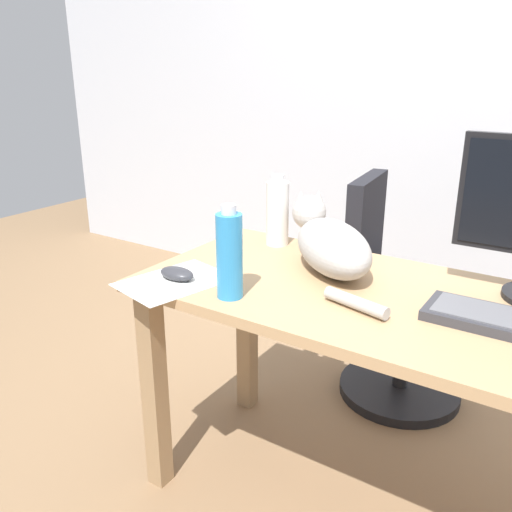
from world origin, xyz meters
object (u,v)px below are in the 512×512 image
office_chair (394,308)px  cat (330,243)px  spray_bottle (277,213)px  water_bottle (229,255)px  computer_mouse (177,274)px

office_chair → cat: 0.68m
office_chair → spray_bottle: spray_bottle is taller
cat → water_bottle: size_ratio=1.89×
office_chair → cat: bearing=-93.6°
spray_bottle → cat: bearing=-25.3°
office_chair → water_bottle: water_bottle is taller
cat → spray_bottle: spray_bottle is taller
computer_mouse → water_bottle: size_ratio=0.44×
cat → computer_mouse: (-0.32, -0.31, -0.06)m
office_chair → computer_mouse: office_chair is taller
cat → spray_bottle: (-0.25, 0.12, 0.03)m
cat → spray_bottle: size_ratio=1.97×
cat → water_bottle: bearing=-111.5°
computer_mouse → cat: bearing=44.0°
cat → water_bottle: 0.35m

